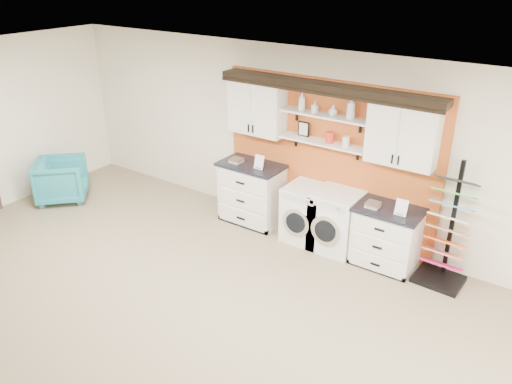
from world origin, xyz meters
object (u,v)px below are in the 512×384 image
Objects in this scene: base_cabinet_left at (252,193)px; washer at (307,213)px; dryer at (336,221)px; sample_rack at (445,246)px; base_cabinet_right at (386,236)px; armchair at (62,180)px.

base_cabinet_left reaches higher than washer.
sample_rack is at bearing 1.46° from dryer.
washer is 2.01m from sample_rack.
sample_rack is (0.77, 0.04, 0.09)m from base_cabinet_right.
dryer is 4.88m from armchair.
sample_rack is 6.38m from armchair.
washer reaches higher than armchair.
base_cabinet_left is 1.15× the size of base_cabinet_right.
dryer reaches higher than washer.
base_cabinet_right is (2.26, 0.00, -0.06)m from base_cabinet_left.
dryer reaches higher than armchair.
sample_rack is at bearing 2.64° from base_cabinet_right.
base_cabinet_left is 0.61× the size of sample_rack.
sample_rack reaches higher than washer.
sample_rack reaches higher than armchair.
base_cabinet_right is 5.62m from armchair.
base_cabinet_left is 3.03m from sample_rack.
base_cabinet_left is at bearing -113.87° from armchair.
sample_rack is at bearing 0.67° from base_cabinet_left.
washer is 0.48m from dryer.
base_cabinet_left is 1.24× the size of armchair.
sample_rack is at bearing 1.11° from washer.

